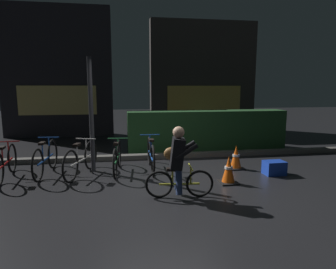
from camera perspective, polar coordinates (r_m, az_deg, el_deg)
ground_plane at (r=5.91m, az=-1.01°, el=-9.63°), size 40.00×40.00×0.00m
sidewalk_curb at (r=7.99m, az=-3.23°, el=-4.19°), size 12.00×0.24×0.12m
hedge_row at (r=9.11m, az=7.48°, el=0.82°), size 4.80×0.70×1.19m
storefront_left at (r=12.27m, az=-20.47°, el=11.10°), size 4.08×0.54×4.91m
storefront_right at (r=13.24m, az=6.77°, el=10.94°), size 4.62×0.54×4.69m
street_post at (r=6.80m, az=-14.53°, el=3.57°), size 0.10×0.10×2.55m
parked_bike_leftmost at (r=7.04m, az=-28.75°, el=-4.78°), size 0.46×1.63×0.75m
parked_bike_left_mid at (r=6.99m, az=-22.44°, el=-4.31°), size 0.46×1.72×0.79m
parked_bike_center_left at (r=6.67m, az=-16.33°, el=-4.67°), size 0.58×1.61×0.77m
parked_bike_center_right at (r=6.72m, az=-9.74°, el=-4.43°), size 0.46×1.61×0.74m
parked_bike_right_mid at (r=6.82m, az=-3.31°, el=-3.93°), size 0.46×1.72×0.79m
traffic_cone_near at (r=6.05m, az=11.57°, el=-6.73°), size 0.36×0.36×0.55m
traffic_cone_far at (r=7.14m, az=12.93°, el=-4.35°), size 0.36×0.36×0.55m
blue_crate at (r=6.92m, az=19.75°, el=-6.05°), size 0.45×0.33×0.30m
cyclist at (r=5.10m, az=1.92°, el=-5.29°), size 1.19×0.55×1.25m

